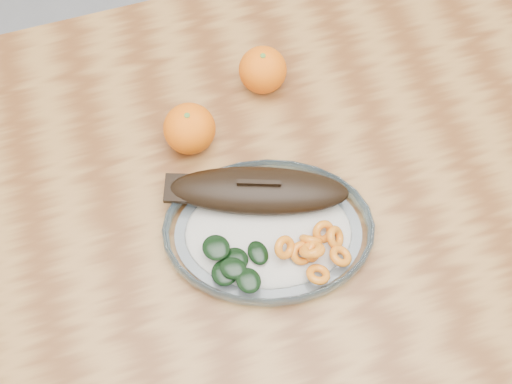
# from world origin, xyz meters

# --- Properties ---
(ground) EXTENTS (3.00, 3.00, 0.00)m
(ground) POSITION_xyz_m (0.00, 0.00, 0.00)
(ground) COLOR slate
(ground) RESTS_ON ground
(dining_table) EXTENTS (1.20, 0.80, 0.75)m
(dining_table) POSITION_xyz_m (0.00, 0.00, 0.65)
(dining_table) COLOR brown
(dining_table) RESTS_ON ground
(plated_meal) EXTENTS (0.64, 0.64, 0.08)m
(plated_meal) POSITION_xyz_m (-0.00, -0.06, 0.77)
(plated_meal) COLOR white
(plated_meal) RESTS_ON dining_table
(orange_left) EXTENTS (0.08, 0.08, 0.08)m
(orange_left) POSITION_xyz_m (-0.07, 0.12, 0.79)
(orange_left) COLOR #FD6905
(orange_left) RESTS_ON dining_table
(orange_right) EXTENTS (0.07, 0.07, 0.07)m
(orange_right) POSITION_xyz_m (0.07, 0.18, 0.79)
(orange_right) COLOR #FD6905
(orange_right) RESTS_ON dining_table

